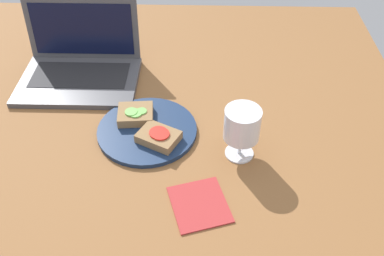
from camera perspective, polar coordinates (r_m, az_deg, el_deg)
The scene contains 7 objects.
wooden_table at distance 113.87cm, azimuth -4.89°, elevation -0.41°, with size 140.00×140.00×3.00cm, color brown.
plate at distance 111.13cm, azimuth -5.99°, elevation -0.32°, with size 25.72×25.72×1.24cm, color navy.
sandwich_with_cucumber at distance 113.41cm, azimuth -7.55°, elevation 1.84°, with size 9.76×8.77×2.89cm.
sandwich_with_tomato at distance 106.40cm, azimuth -4.47°, elevation -1.13°, with size 12.00×10.89×2.75cm.
wine_glass at distance 99.67cm, azimuth 6.69°, elevation 0.28°, with size 8.59×8.59×13.66cm.
laptop at distance 132.39cm, azimuth -14.69°, elevation 8.07°, with size 34.41×26.36×20.46cm.
napkin at distance 94.94cm, azimuth 1.00°, elevation -10.15°, with size 11.80×12.99×0.40cm, color #B23333.
Camera 1 is at (12.05, -83.05, 78.47)cm, focal length 40.00 mm.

